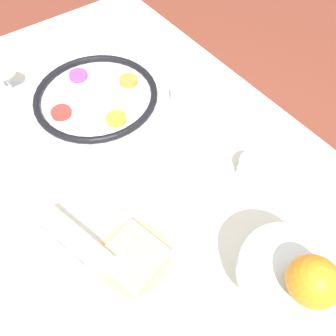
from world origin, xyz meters
The scene contains 11 objects.
ground_plane centered at (0.00, 0.00, 0.00)m, with size 8.00×8.00×0.00m, color brown.
dining_table centered at (0.00, 0.00, 0.37)m, with size 1.55×0.86×0.73m.
seder_plate centered at (-0.30, 0.02, 0.75)m, with size 0.36×0.36×0.03m.
wine_glass centered at (-0.49, -0.16, 0.82)m, with size 0.07×0.07×0.12m.
fruit_stand centered at (0.37, 0.04, 0.83)m, with size 0.18×0.18×0.13m.
orange_fruit centered at (0.41, 0.03, 0.90)m, with size 0.08×0.08×0.08m.
bread_plate centered at (0.16, -0.15, 0.74)m, with size 0.16×0.16×0.02m.
napkin_roll centered at (0.06, -0.23, 0.75)m, with size 0.19×0.09×0.04m.
cup_near centered at (-0.15, 0.22, 0.76)m, with size 0.07×0.07×0.06m.
cup_mid centered at (0.15, 0.20, 0.76)m, with size 0.07×0.07×0.06m.
spoon centered at (0.05, -0.27, 0.74)m, with size 0.16×0.06×0.01m.
Camera 1 is at (0.39, -0.23, 1.41)m, focal length 35.00 mm.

